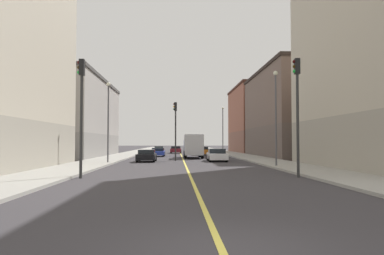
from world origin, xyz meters
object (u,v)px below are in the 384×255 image
at_px(car_orange, 202,151).
at_px(building_right_midblock, 62,118).
at_px(street_lamp_left_far, 223,125).
at_px(car_white, 217,155).
at_px(car_maroon, 176,150).
at_px(traffic_light_median_far, 175,123).
at_px(building_left_mid, 302,114).
at_px(car_blue, 158,152).
at_px(street_lamp_left_near, 276,108).
at_px(car_green, 159,150).
at_px(car_black, 147,156).
at_px(box_truck, 193,146).
at_px(street_lamp_right_near, 108,114).
at_px(traffic_light_right_near, 81,102).
at_px(traffic_light_left_near, 297,101).
at_px(building_left_far, 265,120).

bearing_deg(car_orange, building_right_midblock, -164.44).
bearing_deg(car_orange, street_lamp_left_far, 55.76).
height_order(car_white, car_maroon, car_white).
bearing_deg(building_right_midblock, traffic_light_median_far, -35.85).
relative_size(building_left_mid, traffic_light_median_far, 3.34).
relative_size(building_right_midblock, car_blue, 5.72).
relative_size(street_lamp_left_near, car_green, 1.85).
distance_m(street_lamp_left_near, car_black, 14.63).
bearing_deg(car_blue, car_white, -62.75).
xyz_separation_m(car_green, box_truck, (5.29, -22.55, 0.95)).
height_order(street_lamp_left_far, car_orange, street_lamp_left_far).
distance_m(car_green, car_orange, 14.56).
xyz_separation_m(street_lamp_left_near, box_truck, (-5.76, 17.14, -3.13)).
height_order(street_lamp_right_near, car_maroon, street_lamp_right_near).
distance_m(traffic_light_median_far, car_maroon, 27.16).
xyz_separation_m(building_right_midblock, car_maroon, (15.47, 15.82, -4.62)).
relative_size(building_right_midblock, traffic_light_right_near, 3.55).
height_order(car_maroon, car_black, car_maroon).
bearing_deg(street_lamp_left_far, box_truck, -110.26).
distance_m(car_blue, box_truck, 7.25).
height_order(traffic_light_median_far, box_truck, traffic_light_median_far).
bearing_deg(building_left_mid, traffic_light_left_near, -109.87).
xyz_separation_m(street_lamp_left_far, car_green, (-11.06, 6.95, -4.20)).
height_order(building_left_mid, traffic_light_left_near, building_left_mid).
relative_size(building_left_mid, building_right_midblock, 0.89).
relative_size(car_green, car_blue, 0.99).
height_order(building_right_midblock, street_lamp_left_far, building_right_midblock).
relative_size(building_right_midblock, street_lamp_left_far, 3.03).
relative_size(street_lamp_left_far, car_white, 1.69).
distance_m(car_white, box_truck, 7.98).
height_order(car_blue, car_black, car_black).
height_order(street_lamp_left_near, box_truck, street_lamp_left_near).
relative_size(building_right_midblock, car_black, 5.98).
distance_m(building_right_midblock, street_lamp_left_far, 25.91).
relative_size(car_green, box_truck, 0.55).
xyz_separation_m(building_left_far, street_lamp_right_near, (-23.38, -35.14, -1.63)).
bearing_deg(car_orange, street_lamp_right_near, -115.46).
xyz_separation_m(car_green, car_maroon, (3.15, -2.29, 0.02)).
height_order(car_green, car_white, car_white).
distance_m(street_lamp_left_far, car_orange, 8.09).
xyz_separation_m(car_orange, car_blue, (-6.50, -4.39, -0.06)).
height_order(traffic_light_left_near, street_lamp_left_far, street_lamp_left_far).
relative_size(building_left_far, car_black, 4.65).
bearing_deg(street_lamp_left_far, traffic_light_median_far, -109.70).
xyz_separation_m(street_lamp_left_far, car_black, (-10.90, -23.88, -4.19)).
xyz_separation_m(street_lamp_right_near, box_truck, (8.43, 11.74, -3.06)).
distance_m(building_right_midblock, box_truck, 18.54).
distance_m(building_left_far, car_green, 21.03).
height_order(street_lamp_left_near, street_lamp_left_far, street_lamp_left_far).
relative_size(car_orange, car_blue, 0.98).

